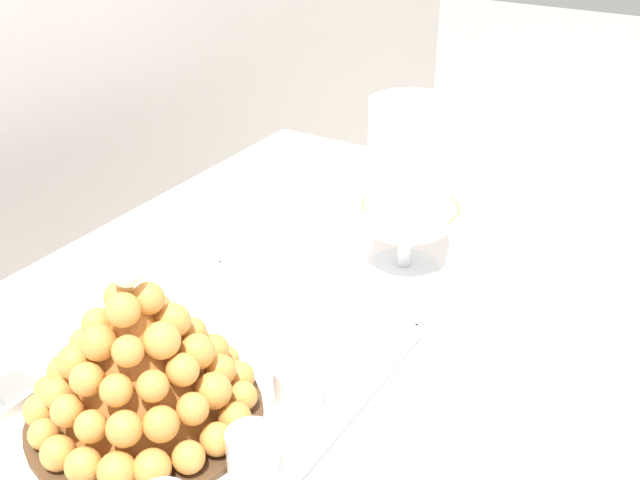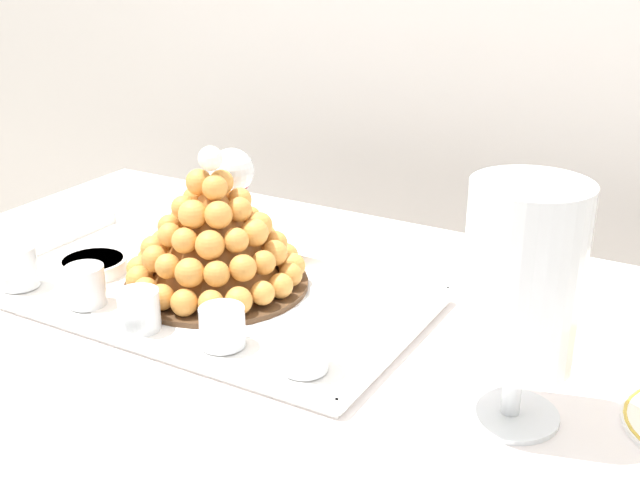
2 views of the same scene
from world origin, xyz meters
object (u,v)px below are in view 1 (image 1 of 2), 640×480
at_px(croquembouche, 139,362).
at_px(dessert_cup_mid_right, 298,387).
at_px(dessert_cup_centre, 253,455).
at_px(dessert_cup_right, 348,333).
at_px(macaron_goblet, 409,169).
at_px(fruit_tart_plate, 410,203).
at_px(serving_tray, 165,433).

relative_size(croquembouche, dessert_cup_mid_right, 4.61).
xyz_separation_m(dessert_cup_centre, dessert_cup_right, (0.23, 0.02, 0.00)).
distance_m(dessert_cup_centre, macaron_goblet, 0.49).
xyz_separation_m(dessert_cup_centre, fruit_tart_plate, (0.66, 0.13, -0.02)).
relative_size(dessert_cup_mid_right, macaron_goblet, 0.22).
relative_size(croquembouche, macaron_goblet, 1.00).
relative_size(dessert_cup_centre, dessert_cup_right, 0.93).
relative_size(croquembouche, dessert_cup_right, 4.56).
xyz_separation_m(serving_tray, fruit_tart_plate, (0.66, 0.01, 0.01)).
xyz_separation_m(croquembouche, dessert_cup_centre, (-0.01, -0.15, -0.05)).
relative_size(serving_tray, fruit_tart_plate, 3.54).
bearing_deg(dessert_cup_right, fruit_tart_plate, 14.82).
bearing_deg(dessert_cup_mid_right, dessert_cup_centre, -170.60).
height_order(dessert_cup_centre, dessert_cup_right, dessert_cup_right).
height_order(dessert_cup_mid_right, macaron_goblet, macaron_goblet).
bearing_deg(dessert_cup_centre, dessert_cup_right, 4.80).
relative_size(serving_tray, dessert_cup_right, 10.91).
xyz_separation_m(dessert_cup_mid_right, macaron_goblet, (0.35, 0.04, 0.13)).
bearing_deg(serving_tray, croquembouche, 78.95).
xyz_separation_m(croquembouche, fruit_tart_plate, (0.65, -0.02, -0.07)).
height_order(serving_tray, croquembouche, croquembouche).
relative_size(dessert_cup_centre, fruit_tart_plate, 0.30).
bearing_deg(croquembouche, macaron_goblet, -11.95).
relative_size(serving_tray, croquembouche, 2.39).
bearing_deg(serving_tray, dessert_cup_right, -23.33).
distance_m(croquembouche, dessert_cup_mid_right, 0.18).
bearing_deg(dessert_cup_mid_right, macaron_goblet, 5.73).
xyz_separation_m(serving_tray, croquembouche, (0.01, 0.03, 0.08)).
xyz_separation_m(serving_tray, dessert_cup_mid_right, (0.11, -0.10, 0.03)).
bearing_deg(fruit_tart_plate, dessert_cup_mid_right, -168.25).
distance_m(croquembouche, macaron_goblet, 0.48).
bearing_deg(macaron_goblet, dessert_cup_centre, -173.35).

